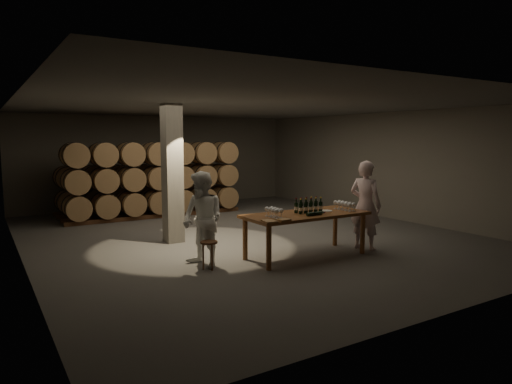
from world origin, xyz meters
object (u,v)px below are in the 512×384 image
tasting_table (306,218)px  bottle_cluster (308,207)px  person_woman (203,220)px  notebook_near (283,220)px  person_man (365,205)px  plate (326,211)px  stool (209,246)px

tasting_table → bottle_cluster: bearing=27.4°
person_woman → notebook_near: bearing=38.3°
tasting_table → person_man: (1.49, -0.17, 0.18)m
bottle_cluster → person_man: size_ratio=0.31×
bottle_cluster → tasting_table: bearing=-152.6°
bottle_cluster → notebook_near: bottle_cluster is taller
plate → stool: plate is taller
notebook_near → stool: size_ratio=0.44×
plate → stool: (-2.62, 0.20, -0.47)m
bottle_cluster → stool: size_ratio=1.13×
bottle_cluster → person_woman: size_ratio=0.33×
stool → notebook_near: bearing=-27.5°
notebook_near → plate: bearing=9.4°
person_man → stool: bearing=64.4°
notebook_near → person_man: size_ratio=0.12×
plate → person_man: size_ratio=0.13×
stool → person_woman: size_ratio=0.29×
bottle_cluster → person_man: (1.38, -0.23, -0.04)m
bottle_cluster → notebook_near: (-0.99, -0.51, -0.10)m
stool → person_woman: (-0.01, 0.24, 0.47)m
person_woman → bottle_cluster: bearing=64.3°
notebook_near → stool: 1.46m
notebook_near → stool: (-1.22, 0.64, -0.48)m
stool → bottle_cluster: bearing=-3.3°
notebook_near → stool: notebook_near is taller
notebook_near → person_man: 2.38m
tasting_table → stool: tasting_table is taller
plate → stool: size_ratio=0.48×
stool → person_woman: person_woman is taller
notebook_near → person_woman: 1.51m
plate → notebook_near: 1.46m
person_man → tasting_table: bearing=63.5°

